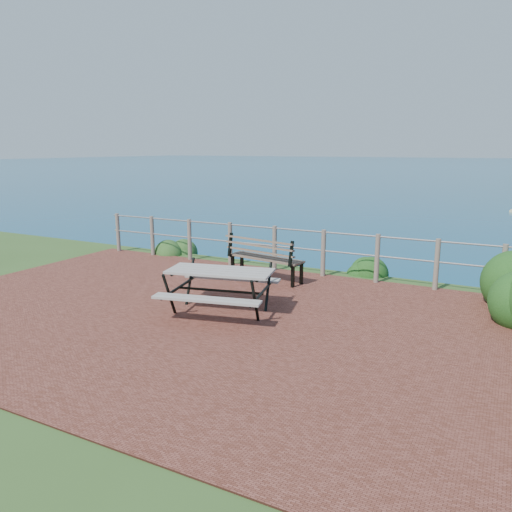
{
  "coord_description": "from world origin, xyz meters",
  "views": [
    {
      "loc": [
        4.69,
        -6.51,
        2.71
      ],
      "look_at": [
        0.51,
        1.48,
        0.75
      ],
      "focal_mm": 35.0,
      "sensor_mm": 36.0,
      "label": 1
    }
  ],
  "objects": [
    {
      "name": "safety_railing",
      "position": [
        0.0,
        3.35,
        0.57
      ],
      "size": [
        9.4,
        0.1,
        1.0
      ],
      "color": "#6B5B4C",
      "rests_on": "ground"
    },
    {
      "name": "ocean",
      "position": [
        0.0,
        200.0,
        0.0
      ],
      "size": [
        1200.0,
        1200.0,
        0.0
      ],
      "primitive_type": "plane",
      "color": "#14707C",
      "rests_on": "ground"
    },
    {
      "name": "picnic_table",
      "position": [
        0.47,
        0.27,
        0.47
      ],
      "size": [
        1.83,
        1.46,
        0.73
      ],
      "rotation": [
        0.0,
        0.0,
        0.23
      ],
      "color": "gray",
      "rests_on": "ground"
    },
    {
      "name": "shrub_lip_east",
      "position": [
        1.85,
        4.21,
        0.0
      ],
      "size": [
        0.78,
        0.78,
        0.53
      ],
      "primitive_type": "ellipsoid",
      "color": "#184314",
      "rests_on": "ground"
    },
    {
      "name": "ground",
      "position": [
        0.0,
        0.0,
        0.0
      ],
      "size": [
        10.0,
        7.0,
        0.12
      ],
      "primitive_type": "cube",
      "color": "brown",
      "rests_on": "ground"
    },
    {
      "name": "park_bench",
      "position": [
        0.21,
        2.5,
        0.62
      ],
      "size": [
        1.72,
        0.7,
        0.94
      ],
      "rotation": [
        0.0,
        0.0,
        -0.18
      ],
      "color": "brown",
      "rests_on": "ground"
    },
    {
      "name": "shrub_lip_west",
      "position": [
        -3.05,
        3.89,
        0.0
      ],
      "size": [
        0.79,
        0.79,
        0.54
      ],
      "primitive_type": "ellipsoid",
      "color": "#1B491B",
      "rests_on": "ground"
    }
  ]
}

